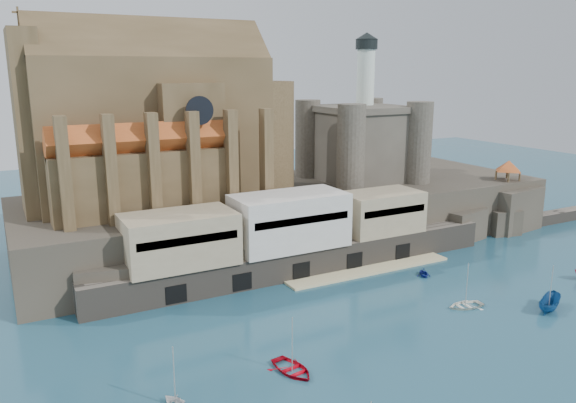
{
  "coord_description": "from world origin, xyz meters",
  "views": [
    {
      "loc": [
        -50.57,
        -52.23,
        32.07
      ],
      "look_at": [
        -5.68,
        32.0,
        9.57
      ],
      "focal_mm": 35.0,
      "sensor_mm": 36.0,
      "label": 1
    }
  ],
  "objects_px": {
    "pavilion": "(509,167)",
    "boat_0": "(292,372)",
    "boat_2": "(548,310)",
    "castle_keep": "(361,139)",
    "church": "(165,130)"
  },
  "relations": [
    {
      "from": "church",
      "to": "castle_keep",
      "type": "bearing_deg",
      "value": -1.11
    },
    {
      "from": "pavilion",
      "to": "boat_2",
      "type": "bearing_deg",
      "value": -130.63
    },
    {
      "from": "castle_keep",
      "to": "boat_0",
      "type": "distance_m",
      "value": 62.98
    },
    {
      "from": "boat_0",
      "to": "boat_2",
      "type": "bearing_deg",
      "value": -12.72
    },
    {
      "from": "boat_0",
      "to": "pavilion",
      "type": "bearing_deg",
      "value": 14.9
    },
    {
      "from": "boat_0",
      "to": "castle_keep",
      "type": "bearing_deg",
      "value": 38.76
    },
    {
      "from": "church",
      "to": "boat_0",
      "type": "xyz_separation_m",
      "value": [
        -0.08,
        -45.59,
        -22.13
      ]
    },
    {
      "from": "church",
      "to": "pavilion",
      "type": "relative_size",
      "value": 7.34
    },
    {
      "from": "church",
      "to": "castle_keep",
      "type": "xyz_separation_m",
      "value": [
        40.21,
        -0.78,
        -3.81
      ]
    },
    {
      "from": "castle_keep",
      "to": "boat_2",
      "type": "distance_m",
      "value": 50.59
    },
    {
      "from": "castle_keep",
      "to": "boat_2",
      "type": "relative_size",
      "value": 4.96
    },
    {
      "from": "pavilion",
      "to": "boat_0",
      "type": "relative_size",
      "value": 1.09
    },
    {
      "from": "boat_2",
      "to": "pavilion",
      "type": "bearing_deg",
      "value": -64.36
    },
    {
      "from": "church",
      "to": "boat_2",
      "type": "distance_m",
      "value": 65.4
    },
    {
      "from": "boat_0",
      "to": "boat_2",
      "type": "height_order",
      "value": "boat_2"
    }
  ]
}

